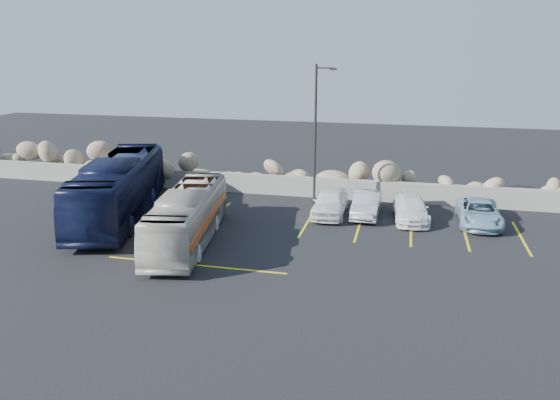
% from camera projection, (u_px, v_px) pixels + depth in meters
% --- Properties ---
extents(ground, '(90.00, 90.00, 0.00)m').
position_uv_depth(ground, '(216.00, 269.00, 22.67)').
color(ground, black).
rests_on(ground, ground).
extents(seawall, '(60.00, 0.40, 1.20)m').
position_uv_depth(seawall, '(281.00, 185.00, 33.74)').
color(seawall, gray).
rests_on(seawall, ground).
extents(riprap_pile, '(54.00, 2.80, 2.60)m').
position_uv_depth(riprap_pile, '(285.00, 170.00, 34.67)').
color(riprap_pile, '#8D785C').
rests_on(riprap_pile, ground).
extents(parking_lines, '(18.16, 9.36, 0.01)m').
position_uv_depth(parking_lines, '(343.00, 234.00, 26.86)').
color(parking_lines, gold).
rests_on(parking_lines, ground).
extents(lamppost, '(1.14, 0.18, 8.00)m').
position_uv_depth(lamppost, '(316.00, 134.00, 29.82)').
color(lamppost, '#2B2827').
rests_on(lamppost, ground).
extents(vintage_bus, '(3.55, 9.31, 2.53)m').
position_uv_depth(vintage_bus, '(188.00, 216.00, 25.43)').
color(vintage_bus, '#BCB7A9').
rests_on(vintage_bus, ground).
extents(tour_coach, '(5.61, 11.92, 3.23)m').
position_uv_depth(tour_coach, '(119.00, 188.00, 29.10)').
color(tour_coach, black).
rests_on(tour_coach, ground).
extents(car_a, '(1.72, 4.26, 1.45)m').
position_uv_depth(car_a, '(330.00, 202.00, 29.68)').
color(car_a, white).
rests_on(car_a, ground).
extents(car_b, '(1.45, 3.99, 1.31)m').
position_uv_depth(car_b, '(367.00, 204.00, 29.58)').
color(car_b, '#A9A9AE').
rests_on(car_b, ground).
extents(car_c, '(2.12, 4.41, 1.24)m').
position_uv_depth(car_c, '(411.00, 208.00, 28.91)').
color(car_c, white).
rests_on(car_c, ground).
extents(car_d, '(2.06, 4.45, 1.24)m').
position_uv_depth(car_d, '(479.00, 213.00, 28.19)').
color(car_d, '#87AAC0').
rests_on(car_d, ground).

